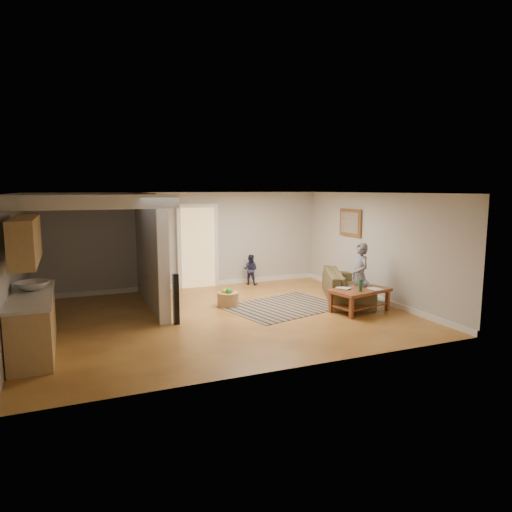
{
  "coord_description": "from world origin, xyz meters",
  "views": [
    {
      "loc": [
        -2.83,
        -8.63,
        2.58
      ],
      "look_at": [
        1.01,
        0.66,
        1.1
      ],
      "focal_mm": 32.0,
      "sensor_mm": 36.0,
      "label": 1
    }
  ],
  "objects_px": {
    "sofa": "(346,300)",
    "speaker_left": "(176,299)",
    "speaker_right": "(155,276)",
    "toy_basket": "(228,298)",
    "coffee_table": "(360,294)",
    "child": "(359,307)",
    "tv_console": "(159,274)",
    "toddler": "(250,284)"
  },
  "relations": [
    {
      "from": "sofa",
      "to": "child",
      "type": "distance_m",
      "value": 0.69
    },
    {
      "from": "toy_basket",
      "to": "coffee_table",
      "type": "bearing_deg",
      "value": -31.2
    },
    {
      "from": "sofa",
      "to": "coffee_table",
      "type": "bearing_deg",
      "value": -173.03
    },
    {
      "from": "tv_console",
      "to": "toy_basket",
      "type": "distance_m",
      "value": 1.77
    },
    {
      "from": "tv_console",
      "to": "speaker_left",
      "type": "distance_m",
      "value": 2.04
    },
    {
      "from": "coffee_table",
      "to": "child",
      "type": "relative_size",
      "value": 0.96
    },
    {
      "from": "toy_basket",
      "to": "child",
      "type": "xyz_separation_m",
      "value": [
        2.63,
        -1.21,
        -0.17
      ]
    },
    {
      "from": "sofa",
      "to": "toy_basket",
      "type": "distance_m",
      "value": 2.81
    },
    {
      "from": "speaker_left",
      "to": "toddler",
      "type": "bearing_deg",
      "value": 37.65
    },
    {
      "from": "tv_console",
      "to": "coffee_table",
      "type": "bearing_deg",
      "value": -17.21
    },
    {
      "from": "sofa",
      "to": "speaker_right",
      "type": "xyz_separation_m",
      "value": [
        -4.12,
        1.8,
        0.55
      ]
    },
    {
      "from": "sofa",
      "to": "tv_console",
      "type": "height_order",
      "value": "tv_console"
    },
    {
      "from": "tv_console",
      "to": "speaker_left",
      "type": "height_order",
      "value": "speaker_left"
    },
    {
      "from": "sofa",
      "to": "tv_console",
      "type": "distance_m",
      "value": 4.43
    },
    {
      "from": "sofa",
      "to": "toy_basket",
      "type": "height_order",
      "value": "toy_basket"
    },
    {
      "from": "sofa",
      "to": "tv_console",
      "type": "bearing_deg",
      "value": 92.95
    },
    {
      "from": "sofa",
      "to": "speaker_left",
      "type": "height_order",
      "value": "speaker_left"
    },
    {
      "from": "speaker_right",
      "to": "child",
      "type": "bearing_deg",
      "value": -47.43
    },
    {
      "from": "toy_basket",
      "to": "speaker_right",
      "type": "bearing_deg",
      "value": 137.26
    },
    {
      "from": "toy_basket",
      "to": "toddler",
      "type": "relative_size",
      "value": 0.57
    },
    {
      "from": "tv_console",
      "to": "child",
      "type": "xyz_separation_m",
      "value": [
        3.94,
        -2.32,
        -0.63
      ]
    },
    {
      "from": "sofa",
      "to": "toddler",
      "type": "xyz_separation_m",
      "value": [
        -1.43,
        2.5,
        0.0
      ]
    },
    {
      "from": "tv_console",
      "to": "toy_basket",
      "type": "bearing_deg",
      "value": -22.91
    },
    {
      "from": "toy_basket",
      "to": "toddler",
      "type": "height_order",
      "value": "toy_basket"
    },
    {
      "from": "sofa",
      "to": "child",
      "type": "xyz_separation_m",
      "value": [
        -0.12,
        -0.67,
        0.0
      ]
    },
    {
      "from": "speaker_left",
      "to": "speaker_right",
      "type": "height_order",
      "value": "speaker_right"
    },
    {
      "from": "speaker_right",
      "to": "sofa",
      "type": "bearing_deg",
      "value": -39.26
    },
    {
      "from": "tv_console",
      "to": "child",
      "type": "bearing_deg",
      "value": -13.07
    },
    {
      "from": "coffee_table",
      "to": "speaker_left",
      "type": "xyz_separation_m",
      "value": [
        -3.82,
        0.55,
        0.11
      ]
    },
    {
      "from": "speaker_right",
      "to": "toddler",
      "type": "relative_size",
      "value": 1.32
    },
    {
      "from": "sofa",
      "to": "child",
      "type": "height_order",
      "value": "child"
    },
    {
      "from": "speaker_left",
      "to": "toy_basket",
      "type": "bearing_deg",
      "value": 24.82
    },
    {
      "from": "speaker_right",
      "to": "toddler",
      "type": "distance_m",
      "value": 2.84
    },
    {
      "from": "coffee_table",
      "to": "speaker_right",
      "type": "height_order",
      "value": "speaker_right"
    },
    {
      "from": "speaker_left",
      "to": "child",
      "type": "bearing_deg",
      "value": -13.43
    },
    {
      "from": "child",
      "to": "toddler",
      "type": "xyz_separation_m",
      "value": [
        -1.31,
        3.18,
        0.0
      ]
    },
    {
      "from": "sofa",
      "to": "coffee_table",
      "type": "relative_size",
      "value": 1.7
    },
    {
      "from": "speaker_left",
      "to": "toy_basket",
      "type": "xyz_separation_m",
      "value": [
        1.37,
        0.93,
        -0.32
      ]
    },
    {
      "from": "coffee_table",
      "to": "toy_basket",
      "type": "height_order",
      "value": "coffee_table"
    },
    {
      "from": "toy_basket",
      "to": "toddler",
      "type": "bearing_deg",
      "value": 56.01
    },
    {
      "from": "sofa",
      "to": "speaker_left",
      "type": "relative_size",
      "value": 2.37
    },
    {
      "from": "speaker_left",
      "to": "child",
      "type": "distance_m",
      "value": 4.04
    }
  ]
}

